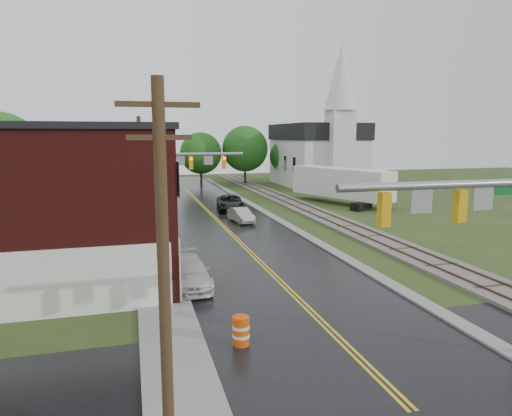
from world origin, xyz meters
name	(u,v)px	position (x,y,z in m)	size (l,w,h in m)	color
ground	(414,412)	(0.00, 0.00, 0.00)	(160.00, 160.00, 0.00)	#2A3B16
main_road	(218,221)	(0.00, 30.00, 0.00)	(10.00, 90.00, 0.02)	black
cross_road	(377,377)	(0.00, 2.00, 0.00)	(60.00, 9.00, 0.02)	black
curb_right	(260,210)	(5.40, 35.00, 0.00)	(0.80, 70.00, 0.12)	gray
sidewalk_left	(151,237)	(-6.20, 25.00, 0.00)	(2.40, 50.00, 0.12)	gray
brick_building	(30,206)	(-12.48, 15.00, 4.15)	(14.30, 10.30, 8.30)	#4B1310
yellow_house	(83,196)	(-11.00, 26.00, 3.20)	(8.00, 7.00, 6.40)	tan
darkred_building	(104,194)	(-10.00, 35.00, 2.20)	(7.00, 6.00, 4.40)	#3F0F0C
church	(320,148)	(20.00, 53.74, 5.83)	(10.40, 18.40, 20.00)	silver
railroad	(301,207)	(10.00, 35.00, 0.11)	(3.20, 80.00, 0.30)	#59544C
traffic_signal_near	(478,221)	(3.47, 2.00, 4.97)	(7.34, 0.30, 7.20)	gray
traffic_signal_far	(182,170)	(-3.47, 27.00, 4.97)	(7.34, 0.43, 7.20)	gray
utility_pole_a	(164,270)	(-6.80, 0.00, 4.72)	(1.80, 0.28, 9.00)	#382616
utility_pole_b	(141,179)	(-6.80, 22.00, 4.72)	(1.80, 0.28, 9.00)	#382616
utility_pole_c	(137,162)	(-6.80, 44.00, 4.72)	(1.80, 0.28, 9.00)	#382616
tree_left_b	(0,160)	(-17.85, 31.90, 5.72)	(7.60, 7.60, 9.69)	black
tree_left_c	(66,167)	(-13.85, 39.90, 4.51)	(6.00, 6.00, 7.65)	black
tree_left_e	(118,160)	(-8.85, 45.90, 4.81)	(6.40, 6.40, 8.16)	black
suv_dark	(230,203)	(2.33, 35.46, 0.79)	(2.61, 5.67, 1.58)	black
sedan_silver	(241,215)	(1.89, 28.85, 0.64)	(1.35, 3.88, 1.28)	#A3A3A7
pickup_white	(188,272)	(-4.80, 12.65, 0.73)	(2.05, 5.04, 1.46)	silver
semi_trailer	(341,183)	(15.43, 36.71, 2.38)	(7.54, 13.00, 4.03)	black
construction_barrel	(241,331)	(-3.74, 5.34, 0.56)	(0.63, 0.63, 1.12)	#D34709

